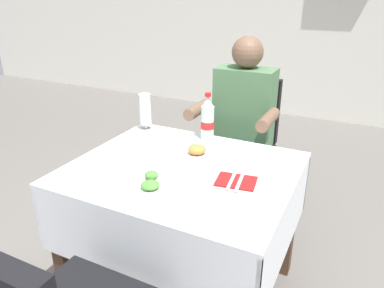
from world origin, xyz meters
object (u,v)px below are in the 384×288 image
plate_near_camera (148,185)px  beer_glass_left (145,111)px  chair_far_diner_seat (240,143)px  seated_diner_far (240,127)px  main_dining_table (183,199)px  napkin_cutlery_set (236,181)px  plate_far_diner (198,153)px  cola_bottle_primary (208,120)px

plate_near_camera → beer_glass_left: (-0.39, 0.58, 0.10)m
chair_far_diner_seat → seated_diner_far: size_ratio=0.77×
chair_far_diner_seat → main_dining_table: bearing=-90.0°
chair_far_diner_seat → napkin_cutlery_set: (0.27, -0.85, 0.19)m
plate_far_diner → beer_glass_left: bearing=154.8°
chair_far_diner_seat → plate_far_diner: size_ratio=3.97×
seated_diner_far → plate_far_diner: (-0.02, -0.58, 0.05)m
main_dining_table → chair_far_diner_seat: size_ratio=1.06×
plate_near_camera → plate_far_diner: (0.05, 0.37, 0.01)m
chair_far_diner_seat → plate_near_camera: 1.08m
chair_far_diner_seat → napkin_cutlery_set: size_ratio=4.97×
seated_diner_far → plate_near_camera: seated_diner_far is taller
plate_far_diner → cola_bottle_primary: size_ratio=0.92×
plate_near_camera → cola_bottle_primary: 0.61m
main_dining_table → chair_far_diner_seat: bearing=90.0°
chair_far_diner_seat → beer_glass_left: size_ratio=4.49×
seated_diner_far → beer_glass_left: 0.61m
napkin_cutlery_set → cola_bottle_primary: bearing=128.5°
plate_near_camera → chair_far_diner_seat: bearing=87.7°
seated_diner_far → cola_bottle_primary: (-0.07, -0.35, 0.14)m
cola_bottle_primary → main_dining_table: bearing=-84.0°
main_dining_table → cola_bottle_primary: size_ratio=3.88×
plate_near_camera → cola_bottle_primary: cola_bottle_primary is taller
main_dining_table → napkin_cutlery_set: napkin_cutlery_set is taller
chair_far_diner_seat → seated_diner_far: bearing=-72.1°
cola_bottle_primary → plate_near_camera: bearing=-90.3°
main_dining_table → cola_bottle_primary: bearing=96.0°
seated_diner_far → plate_near_camera: (-0.08, -0.95, 0.04)m
napkin_cutlery_set → seated_diner_far: bearing=107.9°
main_dining_table → plate_far_diner: (0.01, 0.14, 0.19)m
chair_far_diner_seat → cola_bottle_primary: (-0.04, -0.46, 0.30)m
seated_diner_far → cola_bottle_primary: 0.38m
chair_far_diner_seat → plate_near_camera: (-0.04, -1.06, 0.20)m
napkin_cutlery_set → chair_far_diner_seat: bearing=107.9°
main_dining_table → seated_diner_far: 0.73m
napkin_cutlery_set → beer_glass_left: bearing=152.1°
chair_far_diner_seat → cola_bottle_primary: 0.55m
plate_far_diner → chair_far_diner_seat: bearing=91.0°
plate_near_camera → napkin_cutlery_set: size_ratio=1.18×
plate_near_camera → plate_far_diner: size_ratio=0.95×
cola_bottle_primary → plate_far_diner: bearing=-77.4°
beer_glass_left → plate_far_diner: bearing=-25.2°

